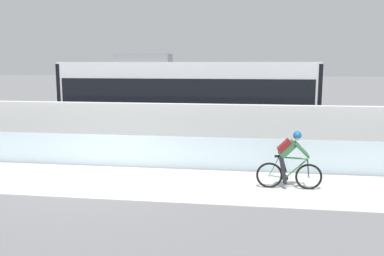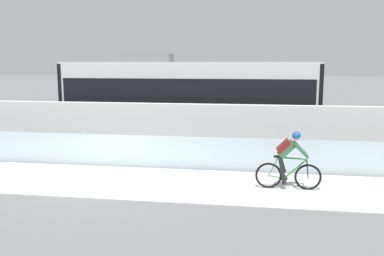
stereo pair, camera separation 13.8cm
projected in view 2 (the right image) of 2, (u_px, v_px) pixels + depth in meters
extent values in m
plane|color=slate|center=(95.00, 180.00, 12.11)|extent=(200.00, 200.00, 0.00)
cube|color=beige|center=(94.00, 180.00, 12.11)|extent=(32.00, 3.20, 0.01)
cube|color=silver|center=(115.00, 150.00, 13.83)|extent=(32.00, 0.05, 1.04)
cube|color=silver|center=(131.00, 128.00, 15.52)|extent=(32.00, 0.36, 1.93)
cube|color=#595654|center=(148.00, 141.00, 18.09)|extent=(32.00, 0.08, 0.01)
cube|color=#595654|center=(156.00, 136.00, 19.49)|extent=(32.00, 0.08, 0.01)
cube|color=silver|center=(189.00, 97.00, 18.24)|extent=(11.00, 2.50, 3.10)
cube|color=black|center=(189.00, 89.00, 18.18)|extent=(10.56, 2.54, 1.04)
cube|color=#4C4C51|center=(189.00, 128.00, 18.45)|extent=(10.78, 2.53, 0.28)
cube|color=slate|center=(145.00, 58.00, 18.27)|extent=(2.40, 1.10, 0.36)
cube|color=#232326|center=(114.00, 130.00, 19.02)|extent=(1.40, 1.88, 0.20)
cylinder|color=black|center=(108.00, 134.00, 18.32)|extent=(0.60, 0.10, 0.60)
cylinder|color=black|center=(119.00, 129.00, 19.73)|extent=(0.60, 0.10, 0.60)
cube|color=#232326|center=(269.00, 134.00, 17.94)|extent=(1.40, 1.88, 0.20)
cylinder|color=black|center=(269.00, 138.00, 17.25)|extent=(0.60, 0.10, 0.60)
cylinder|color=black|center=(268.00, 132.00, 18.65)|extent=(0.60, 0.10, 0.60)
cube|color=black|center=(73.00, 96.00, 19.07)|extent=(0.16, 2.54, 2.94)
cube|color=black|center=(316.00, 99.00, 17.40)|extent=(0.16, 2.54, 2.94)
torus|color=black|center=(308.00, 177.00, 11.12)|extent=(0.72, 0.06, 0.72)
cylinder|color=#99999E|center=(308.00, 177.00, 11.12)|extent=(0.07, 0.10, 0.07)
torus|color=black|center=(268.00, 175.00, 11.28)|extent=(0.72, 0.06, 0.72)
cylinder|color=#99999E|center=(268.00, 175.00, 11.28)|extent=(0.07, 0.10, 0.07)
cylinder|color=#337233|center=(295.00, 169.00, 11.14)|extent=(0.60, 0.04, 0.58)
cylinder|color=#337233|center=(281.00, 168.00, 11.19)|extent=(0.22, 0.04, 0.59)
cylinder|color=#337233|center=(292.00, 158.00, 11.11)|extent=(0.76, 0.04, 0.07)
cylinder|color=#337233|center=(276.00, 177.00, 11.25)|extent=(0.43, 0.03, 0.09)
cylinder|color=#337233|center=(273.00, 166.00, 11.22)|extent=(0.27, 0.02, 0.53)
cylinder|color=black|center=(307.00, 168.00, 11.09)|extent=(0.08, 0.03, 0.49)
cube|color=black|center=(278.00, 157.00, 11.16)|extent=(0.24, 0.10, 0.05)
cylinder|color=black|center=(307.00, 156.00, 11.04)|extent=(0.03, 0.58, 0.03)
cylinder|color=#262628|center=(284.00, 178.00, 11.23)|extent=(0.18, 0.02, 0.18)
cube|color=#33663F|center=(287.00, 149.00, 11.09)|extent=(0.50, 0.28, 0.51)
cube|color=maroon|center=(283.00, 146.00, 11.09)|extent=(0.38, 0.30, 0.38)
sphere|color=beige|center=(296.00, 137.00, 11.00)|extent=(0.20, 0.20, 0.20)
sphere|color=#195999|center=(296.00, 135.00, 11.00)|extent=(0.23, 0.23, 0.23)
cylinder|color=#33663F|center=(301.00, 150.00, 10.88)|extent=(0.41, 0.08, 0.41)
cylinder|color=#33663F|center=(300.00, 148.00, 11.19)|extent=(0.41, 0.08, 0.41)
cylinder|color=black|center=(282.00, 170.00, 11.11)|extent=(0.25, 0.11, 0.79)
cylinder|color=black|center=(282.00, 164.00, 11.26)|extent=(0.25, 0.11, 0.52)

